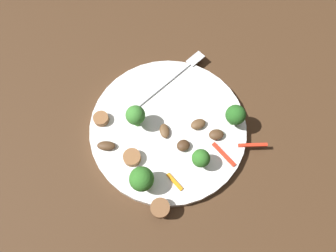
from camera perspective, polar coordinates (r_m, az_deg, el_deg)
name	(u,v)px	position (r m, az deg, el deg)	size (l,w,h in m)	color
ground_plane	(168,130)	(0.56, 0.00, -0.68)	(1.40, 1.40, 0.00)	#422B19
plate	(168,128)	(0.55, 0.00, -0.35)	(0.28, 0.28, 0.02)	white
fork	(174,76)	(0.59, 1.11, 9.12)	(0.18, 0.04, 0.00)	silver
broccoli_floret_0	(142,179)	(0.48, -4.88, -9.72)	(0.04, 0.04, 0.05)	#347525
broccoli_floret_1	(136,116)	(0.52, -6.01, 1.94)	(0.03, 0.03, 0.05)	#408630
broccoli_floret_2	(236,115)	(0.53, 12.34, 1.98)	(0.03, 0.03, 0.05)	#296420
broccoli_floret_3	(201,158)	(0.50, 6.08, -5.96)	(0.03, 0.03, 0.04)	#347525
sausage_slice_0	(101,119)	(0.56, -12.22, 1.31)	(0.03, 0.03, 0.01)	brown
sausage_slice_1	(160,208)	(0.50, -1.45, -14.89)	(0.03, 0.03, 0.01)	brown
sausage_slice_2	(132,157)	(0.52, -6.65, -5.79)	(0.03, 0.03, 0.01)	brown
mushroom_0	(216,135)	(0.54, 8.90, -1.58)	(0.03, 0.02, 0.01)	#4C331E
mushroom_1	(165,131)	(0.54, -0.64, -0.90)	(0.03, 0.02, 0.01)	brown
mushroom_2	(198,124)	(0.54, 5.58, 0.34)	(0.03, 0.02, 0.01)	brown
mushroom_3	(186,144)	(0.53, 3.27, -3.33)	(0.02, 0.02, 0.01)	#422B19
mushroom_4	(106,146)	(0.54, -11.30, -3.59)	(0.03, 0.02, 0.01)	#4C331E
pepper_strip_0	(253,145)	(0.55, 15.35, -3.42)	(0.05, 0.01, 0.00)	red
pepper_strip_1	(175,182)	(0.51, 1.21, -10.25)	(0.04, 0.01, 0.00)	orange
pepper_strip_2	(224,154)	(0.53, 10.22, -5.17)	(0.05, 0.01, 0.00)	red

